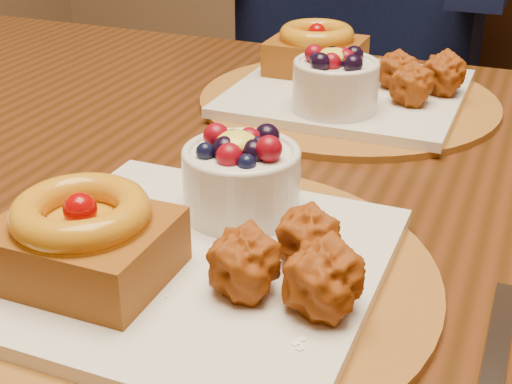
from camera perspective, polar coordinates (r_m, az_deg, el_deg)
dining_table at (r=0.77m, az=2.59°, el=-3.38°), size 1.60×0.90×0.76m
place_setting_near at (r=0.55m, az=-5.21°, el=-4.02°), size 0.38×0.38×0.09m
place_setting_far at (r=0.92m, az=7.13°, el=8.75°), size 0.38×0.38×0.09m
chair_far at (r=1.68m, az=16.10°, el=4.78°), size 0.53×0.53×0.84m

